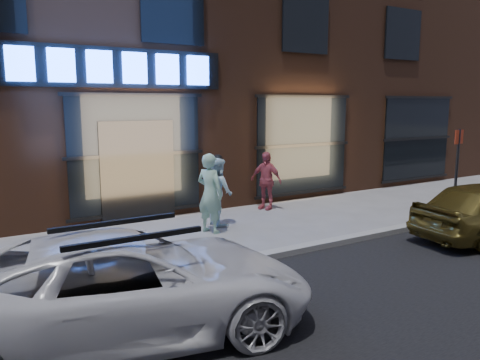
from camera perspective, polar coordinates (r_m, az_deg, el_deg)
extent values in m
plane|color=slate|center=(8.16, -2.99, -10.80)|extent=(90.00, 90.00, 0.00)
cube|color=gray|center=(8.14, -2.99, -10.41)|extent=(60.00, 0.25, 0.12)
cube|color=#54301E|center=(15.35, -18.00, 17.13)|extent=(30.00, 8.00, 10.00)
cube|color=black|center=(11.21, -14.82, 13.11)|extent=(5.20, 0.06, 0.90)
cube|color=black|center=(11.39, -12.35, 1.02)|extent=(1.80, 0.10, 2.40)
cube|color=#FFBF72|center=(11.40, -12.51, 3.05)|extent=(3.00, 0.04, 2.60)
cube|color=black|center=(11.36, -12.45, 3.03)|extent=(3.20, 0.06, 2.80)
cube|color=#FFBF72|center=(13.81, 7.60, 4.26)|extent=(3.00, 0.04, 2.60)
cube|color=black|center=(13.78, 7.71, 4.25)|extent=(3.20, 0.06, 2.80)
cube|color=#FFBF72|center=(17.36, 20.68, 4.78)|extent=(3.00, 0.04, 2.60)
cube|color=black|center=(17.34, 20.78, 4.77)|extent=(3.20, 0.06, 2.80)
cube|color=black|center=(11.85, -8.19, 19.93)|extent=(1.60, 0.06, 1.60)
cube|color=black|center=(13.89, 8.03, 18.35)|extent=(1.60, 0.06, 1.60)
cube|color=black|center=(16.66, 19.26, 16.42)|extent=(1.60, 0.06, 1.60)
cube|color=#2659FF|center=(10.74, -25.25, 12.71)|extent=(0.55, 0.12, 0.70)
cube|color=#2659FF|center=(10.86, -20.96, 12.93)|extent=(0.55, 0.12, 0.70)
cube|color=#2659FF|center=(11.03, -16.76, 13.08)|extent=(0.55, 0.12, 0.70)
cube|color=#2659FF|center=(11.26, -12.72, 13.17)|extent=(0.55, 0.12, 0.70)
cube|color=#2659FF|center=(11.54, -8.84, 13.18)|extent=(0.55, 0.12, 0.70)
cube|color=#2659FF|center=(11.87, -5.17, 13.15)|extent=(0.55, 0.12, 0.70)
imported|color=#A1D4C0|center=(10.18, -3.69, -1.62)|extent=(0.65, 0.75, 1.75)
imported|color=white|center=(10.85, -2.69, -1.37)|extent=(0.61, 0.78, 1.58)
imported|color=#BC4D58|center=(12.45, 3.17, -0.06)|extent=(0.74, 0.98, 1.54)
imported|color=silver|center=(5.95, -13.63, -12.33)|extent=(4.90, 2.91, 1.28)
cylinder|color=#262628|center=(12.87, 24.87, 0.81)|extent=(0.07, 0.07, 2.18)
cube|color=#AA2D13|center=(12.78, 25.15, 4.78)|extent=(0.35, 0.06, 0.35)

